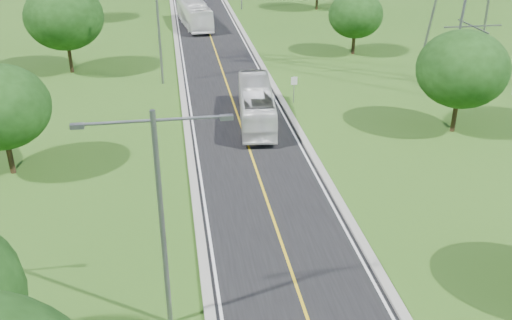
{
  "coord_description": "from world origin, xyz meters",
  "views": [
    {
      "loc": [
        -5.28,
        -7.64,
        17.52
      ],
      "look_at": [
        -0.72,
        21.37,
        3.0
      ],
      "focal_mm": 40.0,
      "sensor_mm": 36.0,
      "label": 1
    }
  ],
  "objects": [
    {
      "name": "tree_rb",
      "position": [
        16.0,
        30.0,
        4.95
      ],
      "size": [
        6.72,
        6.72,
        7.82
      ],
      "color": "black",
      "rests_on": "ground"
    },
    {
      "name": "curb_left",
      "position": [
        -4.25,
        66.0,
        0.11
      ],
      "size": [
        0.5,
        150.0,
        0.22
      ],
      "primitive_type": "cube",
      "color": "gray",
      "rests_on": "ground"
    },
    {
      "name": "streetlight_near_left",
      "position": [
        -6.0,
        12.0,
        5.94
      ],
      "size": [
        5.9,
        0.25,
        10.0
      ],
      "color": "slate",
      "rests_on": "ground"
    },
    {
      "name": "speed_limit_sign",
      "position": [
        5.2,
        37.98,
        1.6
      ],
      "size": [
        0.55,
        0.09,
        2.4
      ],
      "color": "slate",
      "rests_on": "ground"
    },
    {
      "name": "curb_right",
      "position": [
        4.25,
        66.0,
        0.11
      ],
      "size": [
        0.5,
        150.0,
        0.22
      ],
      "primitive_type": "cube",
      "color": "gray",
      "rests_on": "ground"
    },
    {
      "name": "road",
      "position": [
        0.0,
        66.0,
        0.03
      ],
      "size": [
        8.0,
        150.0,
        0.06
      ],
      "primitive_type": "cube",
      "color": "black",
      "rests_on": "ground"
    },
    {
      "name": "tree_lb",
      "position": [
        -16.0,
        28.0,
        4.64
      ],
      "size": [
        6.3,
        6.3,
        7.33
      ],
      "color": "black",
      "rests_on": "ground"
    },
    {
      "name": "streetlight_mid_left",
      "position": [
        -6.0,
        45.0,
        5.94
      ],
      "size": [
        5.9,
        0.25,
        10.0
      ],
      "color": "slate",
      "rests_on": "ground"
    },
    {
      "name": "tree_lc",
      "position": [
        -15.0,
        50.0,
        5.58
      ],
      "size": [
        7.56,
        7.56,
        8.79
      ],
      "color": "black",
      "rests_on": "ground"
    },
    {
      "name": "bus_inbound",
      "position": [
        -1.59,
        67.91,
        1.73
      ],
      "size": [
        4.21,
        12.27,
        3.35
      ],
      "primitive_type": "imported",
      "rotation": [
        0.0,
        0.0,
        0.12
      ],
      "color": "white",
      "rests_on": "road"
    },
    {
      "name": "bus_outbound",
      "position": [
        1.29,
        34.08,
        1.55
      ],
      "size": [
        3.58,
        10.88,
        2.98
      ],
      "primitive_type": "imported",
      "rotation": [
        0.0,
        0.0,
        3.04
      ],
      "color": "silver",
      "rests_on": "road"
    },
    {
      "name": "ground",
      "position": [
        0.0,
        60.0,
        0.0
      ],
      "size": [
        260.0,
        260.0,
        0.0
      ],
      "primitive_type": "plane",
      "color": "#2A5217",
      "rests_on": "ground"
    },
    {
      "name": "tree_rc",
      "position": [
        15.0,
        52.0,
        4.33
      ],
      "size": [
        5.88,
        5.88,
        6.84
      ],
      "color": "black",
      "rests_on": "ground"
    }
  ]
}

